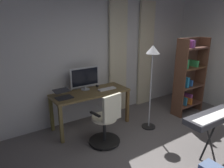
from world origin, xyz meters
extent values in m
cube|color=silver|center=(0.00, -2.75, 1.40)|extent=(5.36, 0.10, 2.81)
cube|color=beige|center=(-1.24, -2.64, 1.28)|extent=(0.45, 0.06, 2.56)
cube|color=beige|center=(-0.39, -2.64, 1.28)|extent=(0.46, 0.06, 2.56)
cube|color=brown|center=(0.52, -2.29, 0.73)|extent=(1.55, 0.61, 0.04)
cube|color=brown|center=(-0.21, -2.03, 0.36)|extent=(0.06, 0.06, 0.71)
cube|color=brown|center=(1.26, -2.03, 0.36)|extent=(0.06, 0.06, 0.71)
cube|color=brown|center=(-0.21, -2.56, 0.36)|extent=(0.06, 0.06, 0.71)
cube|color=brown|center=(1.26, -2.56, 0.36)|extent=(0.06, 0.06, 0.71)
cylinder|color=black|center=(0.63, -1.60, 0.04)|extent=(0.56, 0.56, 0.02)
sphere|color=black|center=(0.37, -1.64, 0.03)|extent=(0.05, 0.05, 0.05)
sphere|color=black|center=(0.59, -1.86, 0.03)|extent=(0.05, 0.05, 0.05)
sphere|color=black|center=(0.86, -1.72, 0.03)|extent=(0.05, 0.05, 0.05)
sphere|color=black|center=(0.81, -1.42, 0.03)|extent=(0.05, 0.05, 0.05)
sphere|color=black|center=(0.51, -1.37, 0.03)|extent=(0.05, 0.05, 0.05)
cylinder|color=black|center=(0.63, -1.60, 0.25)|extent=(0.06, 0.06, 0.43)
cylinder|color=beige|center=(0.63, -1.60, 0.49)|extent=(0.50, 0.50, 0.05)
cube|color=beige|center=(0.60, -1.41, 0.74)|extent=(0.38, 0.11, 0.45)
cube|color=black|center=(0.83, -1.57, 0.63)|extent=(0.08, 0.24, 0.03)
cube|color=black|center=(0.43, -1.63, 0.63)|extent=(0.08, 0.24, 0.03)
cylinder|color=#B7BCC1|center=(0.54, -2.48, 0.76)|extent=(0.18, 0.18, 0.01)
cylinder|color=#B7BCC1|center=(0.54, -2.48, 0.80)|extent=(0.04, 0.04, 0.06)
cube|color=#B7BCC1|center=(0.54, -2.48, 1.02)|extent=(0.62, 0.03, 0.39)
cube|color=black|center=(0.54, -2.46, 1.02)|extent=(0.57, 0.01, 0.34)
cube|color=white|center=(0.17, -2.23, 0.77)|extent=(0.38, 0.12, 0.02)
cube|color=#232328|center=(1.09, -2.24, 0.76)|extent=(0.31, 0.22, 0.02)
cube|color=#232328|center=(1.10, -2.34, 0.87)|extent=(0.30, 0.22, 0.03)
ellipsoid|color=#232328|center=(0.24, -2.51, 0.77)|extent=(0.06, 0.10, 0.04)
cube|color=brown|center=(-2.07, -1.61, 0.88)|extent=(0.04, 0.30, 1.76)
cube|color=brown|center=(-1.32, -1.61, 0.88)|extent=(0.04, 0.30, 1.76)
cube|color=brown|center=(-1.70, -1.74, 0.88)|extent=(0.78, 0.04, 1.76)
cube|color=brown|center=(-1.70, -1.61, 0.22)|extent=(0.71, 0.30, 0.04)
cube|color=brown|center=(-1.70, -1.61, 0.66)|extent=(0.71, 0.30, 0.04)
cube|color=brown|center=(-1.70, -1.61, 1.10)|extent=(0.71, 0.30, 0.04)
cube|color=brown|center=(-1.70, -1.61, 1.54)|extent=(0.71, 0.30, 0.04)
cube|color=#9B4696|center=(-1.71, -1.61, 0.36)|extent=(0.04, 0.21, 0.24)
cube|color=blue|center=(-1.67, -1.61, 0.75)|extent=(0.05, 0.19, 0.14)
cube|color=#329850|center=(-1.42, -1.61, 1.22)|extent=(0.05, 0.23, 0.20)
cube|color=#97519C|center=(-1.57, -1.61, 1.64)|extent=(0.06, 0.21, 0.16)
cube|color=orange|center=(-1.68, -1.61, 0.31)|extent=(0.05, 0.27, 0.15)
cube|color=#2587BC|center=(-1.50, -1.61, 0.79)|extent=(0.06, 0.23, 0.23)
cube|color=green|center=(-1.77, -1.61, 1.19)|extent=(0.06, 0.23, 0.14)
cube|color=purple|center=(-1.52, -1.61, 1.63)|extent=(0.05, 0.19, 0.15)
cube|color=teal|center=(-1.52, -1.61, 0.33)|extent=(0.04, 0.22, 0.19)
cylinder|color=black|center=(-0.54, -0.34, 0.33)|extent=(0.37, 0.04, 0.67)
cylinder|color=black|center=(-0.54, -0.34, 0.33)|extent=(0.37, 0.04, 0.67)
cube|color=#333338|center=(-0.54, -0.34, 0.70)|extent=(1.02, 0.35, 0.09)
cube|color=white|center=(-0.54, -0.28, 0.75)|extent=(0.93, 0.20, 0.01)
cylinder|color=black|center=(-0.43, -1.58, 0.01)|extent=(0.28, 0.28, 0.02)
cylinder|color=#A5A5A8|center=(-0.43, -1.58, 0.76)|extent=(0.03, 0.03, 1.52)
cone|color=silver|center=(-0.43, -1.58, 1.60)|extent=(0.26, 0.26, 0.16)
camera|label=1|loc=(2.32, 1.16, 2.11)|focal=32.88mm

